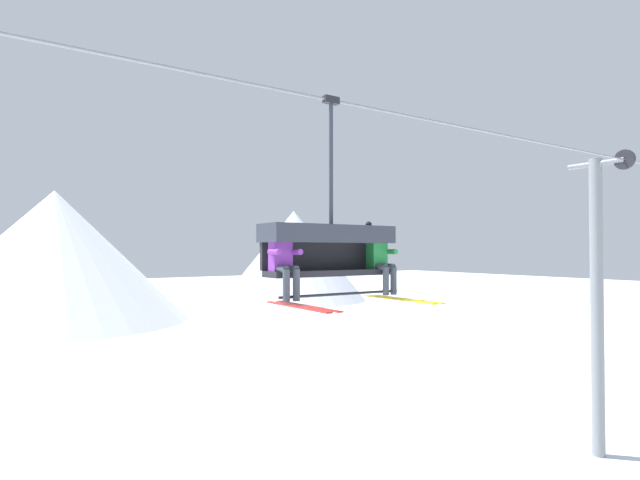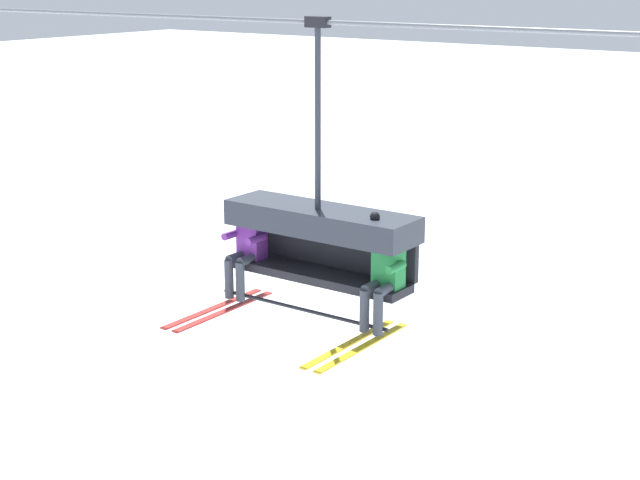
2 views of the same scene
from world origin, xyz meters
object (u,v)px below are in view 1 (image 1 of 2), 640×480
at_px(chairlift_chair, 329,241).
at_px(skier_green, 381,258).
at_px(lift_tower_far, 598,298).
at_px(skier_purple, 284,261).

relative_size(chairlift_chair, skier_green, 1.95).
distance_m(lift_tower_far, chairlift_chair, 10.11).
relative_size(lift_tower_far, skier_green, 5.14).
bearing_deg(chairlift_chair, skier_green, -12.40).
bearing_deg(skier_green, lift_tower_far, 5.87).
relative_size(lift_tower_far, skier_purple, 5.14).
height_order(lift_tower_far, skier_green, lift_tower_far).
height_order(skier_purple, skier_green, skier_green).
bearing_deg(chairlift_chair, lift_tower_far, 4.07).
bearing_deg(skier_green, skier_purple, -179.80).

